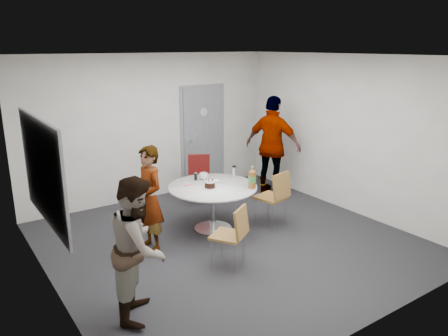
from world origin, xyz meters
TOP-DOWN VIEW (x-y plane):
  - floor at (0.00, 0.00)m, footprint 5.00×5.00m
  - ceiling at (0.00, 0.00)m, footprint 5.00×5.00m
  - wall_back at (0.00, 2.50)m, footprint 5.00×0.00m
  - wall_left at (-2.50, 0.00)m, footprint 0.00×5.00m
  - wall_right at (2.50, 0.00)m, footprint 0.00×5.00m
  - wall_front at (0.00, -2.50)m, footprint 5.00×0.00m
  - door at (1.10, 2.48)m, footprint 1.02×0.17m
  - whiteboard at (-2.46, 0.20)m, footprint 0.04×1.90m
  - table at (0.08, 0.50)m, footprint 1.38×1.38m
  - chair_near_left at (-0.39, -0.66)m, footprint 0.56×0.57m
  - chair_near_right at (0.95, 0.06)m, footprint 0.52×0.55m
  - chair_far at (0.55, 1.73)m, footprint 0.59×0.60m
  - person_main at (-1.06, 0.43)m, footprint 0.39×0.57m
  - person_left at (-1.82, -0.93)m, footprint 0.91×0.96m
  - person_right at (1.95, 1.30)m, footprint 0.90×1.22m

SIDE VIEW (x-z plane):
  - floor at x=0.00m, z-range 0.00..0.00m
  - chair_near_left at x=-0.39m, z-range 0.09..0.93m
  - chair_far at x=0.55m, z-range 0.10..0.99m
  - chair_near_right at x=0.95m, z-range 0.10..1.01m
  - table at x=0.08m, z-range 0.10..1.17m
  - person_main at x=-1.06m, z-range 0.00..1.52m
  - person_left at x=-1.82m, z-range 0.00..1.56m
  - person_right at x=1.95m, z-range 0.00..1.93m
  - door at x=1.10m, z-range -0.03..2.09m
  - wall_back at x=0.00m, z-range -1.15..3.85m
  - wall_left at x=-2.50m, z-range -1.15..3.85m
  - wall_right at x=2.50m, z-range -1.15..3.85m
  - wall_front at x=0.00m, z-range -1.15..3.85m
  - whiteboard at x=-2.46m, z-range 0.82..2.08m
  - ceiling at x=0.00m, z-range 2.70..2.70m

